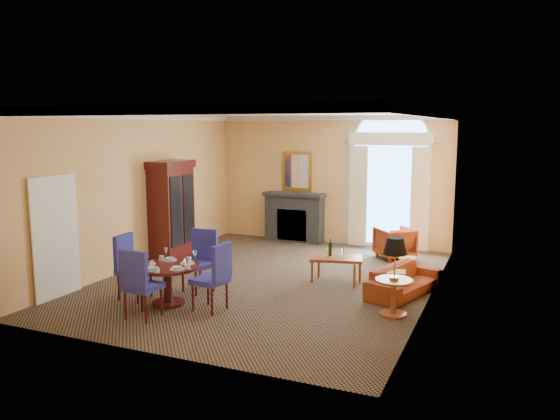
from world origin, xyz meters
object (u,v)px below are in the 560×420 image
at_px(armchair, 395,243).
at_px(coffee_table, 336,259).
at_px(dining_table, 167,275).
at_px(armoire, 171,212).
at_px(side_table, 394,267).
at_px(sofa, 404,280).

bearing_deg(armchair, coffee_table, 34.12).
height_order(dining_table, armchair, dining_table).
bearing_deg(armoire, armchair, 23.71).
height_order(dining_table, coffee_table, dining_table).
height_order(armchair, coffee_table, coffee_table).
height_order(coffee_table, side_table, side_table).
distance_m(dining_table, armchair, 5.51).
bearing_deg(dining_table, coffee_table, 47.10).
bearing_deg(coffee_table, armoire, 159.95).
height_order(dining_table, sofa, dining_table).
relative_size(dining_table, coffee_table, 0.98).
height_order(armoire, coffee_table, armoire).
distance_m(dining_table, side_table, 3.69).
xyz_separation_m(sofa, coffee_table, (-1.33, 0.22, 0.21)).
height_order(armoire, dining_table, armoire).
bearing_deg(side_table, armchair, 101.13).
bearing_deg(armchair, side_table, 60.09).
distance_m(armoire, sofa, 5.37).
distance_m(armoire, armchair, 5.05).
xyz_separation_m(armchair, side_table, (0.75, -3.79, 0.44)).
bearing_deg(side_table, coffee_table, 134.72).
bearing_deg(armchair, armoire, -17.33).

